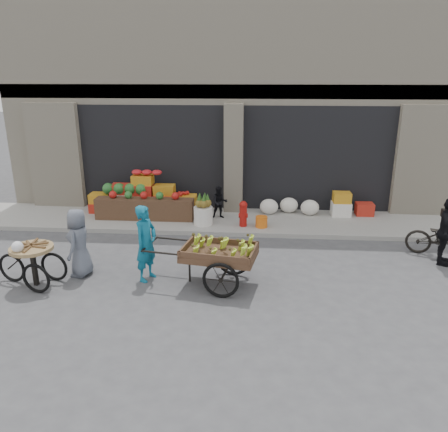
# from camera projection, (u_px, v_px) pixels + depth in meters

# --- Properties ---
(ground) EXTENTS (80.00, 80.00, 0.00)m
(ground) POSITION_uv_depth(u_px,v_px,m) (219.00, 291.00, 8.65)
(ground) COLOR #424244
(ground) RESTS_ON ground
(sidewalk) EXTENTS (18.00, 2.20, 0.12)m
(sidewalk) POSITION_uv_depth(u_px,v_px,m) (231.00, 221.00, 12.52)
(sidewalk) COLOR gray
(sidewalk) RESTS_ON ground
(building) EXTENTS (14.00, 6.45, 7.00)m
(building) POSITION_uv_depth(u_px,v_px,m) (239.00, 95.00, 15.21)
(building) COLOR beige
(building) RESTS_ON ground
(fruit_display) EXTENTS (3.10, 1.12, 1.24)m
(fruit_display) POSITION_uv_depth(u_px,v_px,m) (148.00, 196.00, 12.78)
(fruit_display) COLOR #B42619
(fruit_display) RESTS_ON sidewalk
(pineapple_bin) EXTENTS (0.52, 0.52, 0.50)m
(pineapple_bin) POSITION_uv_depth(u_px,v_px,m) (203.00, 216.00, 12.00)
(pineapple_bin) COLOR silver
(pineapple_bin) RESTS_ON sidewalk
(fire_hydrant) EXTENTS (0.22, 0.22, 0.71)m
(fire_hydrant) POSITION_uv_depth(u_px,v_px,m) (243.00, 213.00, 11.83)
(fire_hydrant) COLOR #A5140F
(fire_hydrant) RESTS_ON sidewalk
(orange_bucket) EXTENTS (0.32, 0.32, 0.30)m
(orange_bucket) POSITION_uv_depth(u_px,v_px,m) (261.00, 222.00, 11.82)
(orange_bucket) COLOR orange
(orange_bucket) RESTS_ON sidewalk
(right_bay_goods) EXTENTS (3.35, 0.60, 0.70)m
(right_bay_goods) POSITION_uv_depth(u_px,v_px,m) (322.00, 206.00, 12.79)
(right_bay_goods) COLOR silver
(right_bay_goods) RESTS_ON sidewalk
(seated_person) EXTENTS (0.51, 0.43, 0.93)m
(seated_person) POSITION_uv_depth(u_px,v_px,m) (220.00, 202.00, 12.48)
(seated_person) COLOR black
(seated_person) RESTS_ON sidewalk
(banana_cart) EXTENTS (2.58, 1.38, 1.02)m
(banana_cart) POSITION_uv_depth(u_px,v_px,m) (217.00, 251.00, 8.67)
(banana_cart) COLOR brown
(banana_cart) RESTS_ON ground
(vendor_woman) EXTENTS (0.57, 0.69, 1.60)m
(vendor_woman) POSITION_uv_depth(u_px,v_px,m) (146.00, 243.00, 8.90)
(vendor_woman) COLOR #10607F
(vendor_woman) RESTS_ON ground
(tricycle_cart) EXTENTS (1.46, 0.99, 0.95)m
(tricycle_cart) POSITION_uv_depth(u_px,v_px,m) (33.00, 259.00, 8.72)
(tricycle_cart) COLOR #9E7F51
(tricycle_cart) RESTS_ON ground
(vendor_grey) EXTENTS (0.50, 0.74, 1.46)m
(vendor_grey) POSITION_uv_depth(u_px,v_px,m) (79.00, 243.00, 9.12)
(vendor_grey) COLOR slate
(vendor_grey) RESTS_ON ground
(bicycle) EXTENTS (1.81, 1.19, 0.90)m
(bicycle) POSITION_uv_depth(u_px,v_px,m) (446.00, 239.00, 10.10)
(bicycle) COLOR black
(bicycle) RESTS_ON ground
(cyclist) EXTENTS (0.68, 0.98, 1.54)m
(cyclist) POSITION_uv_depth(u_px,v_px,m) (446.00, 232.00, 9.64)
(cyclist) COLOR black
(cyclist) RESTS_ON ground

